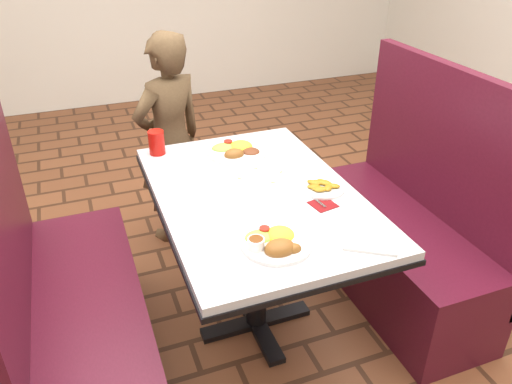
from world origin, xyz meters
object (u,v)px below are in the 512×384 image
booth_bench_left (75,315)px  booth_bench_right (402,236)px  red_tumbler (157,143)px  dining_table (256,211)px  plantain_plate (322,187)px  diner_person (170,141)px  near_dinner_plate (275,239)px  far_dinner_plate (237,148)px

booth_bench_left → booth_bench_right: size_ratio=1.00×
booth_bench_left → red_tumbler: (0.49, 0.52, 0.48)m
dining_table → plantain_plate: (0.27, -0.08, 0.11)m
diner_person → plantain_plate: diner_person is taller
red_tumbler → booth_bench_right: bearing=-25.2°
near_dinner_plate → dining_table: bearing=79.2°
dining_table → booth_bench_right: size_ratio=1.01×
booth_bench_left → booth_bench_right: 1.60m
near_dinner_plate → plantain_plate: size_ratio=1.34×
dining_table → red_tumbler: 0.63m
diner_person → far_dinner_plate: diner_person is taller
dining_table → diner_person: bearing=100.4°
booth_bench_left → plantain_plate: (1.06, -0.08, 0.43)m
booth_bench_right → diner_person: size_ratio=0.97×
booth_bench_right → plantain_plate: size_ratio=6.31×
diner_person → plantain_plate: 1.11m
booth_bench_left → far_dinner_plate: 1.03m
booth_bench_right → dining_table: bearing=180.0°
dining_table → near_dinner_plate: (-0.07, -0.38, 0.12)m
booth_bench_right → near_dinner_plate: size_ratio=4.70×
booth_bench_left → plantain_plate: 1.15m
diner_person → far_dinner_plate: (0.22, -0.54, 0.15)m
booth_bench_left → diner_person: bearing=56.0°
far_dinner_plate → dining_table: bearing=-97.0°
dining_table → far_dinner_plate: bearing=83.0°
plantain_plate → near_dinner_plate: bearing=-138.2°
plantain_plate → booth_bench_right: bearing=8.4°
near_dinner_plate → red_tumbler: red_tumbler is taller
booth_bench_right → red_tumbler: (-1.11, 0.52, 0.48)m
booth_bench_left → near_dinner_plate: booth_bench_left is taller
booth_bench_left → red_tumbler: 0.86m
diner_person → plantain_plate: bearing=88.9°
dining_table → red_tumbler: (-0.31, 0.52, 0.15)m
booth_bench_left → red_tumbler: booth_bench_left is taller
booth_bench_left → red_tumbler: bearing=47.0°
dining_table → booth_bench_left: 0.86m
dining_table → plantain_plate: bearing=-16.4°
dining_table → booth_bench_left: (-0.80, 0.00, -0.32)m
dining_table → plantain_plate: plantain_plate is taller
far_dinner_plate → red_tumbler: (-0.36, 0.13, 0.03)m
red_tumbler → diner_person: bearing=71.0°
near_dinner_plate → far_dinner_plate: bearing=81.1°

